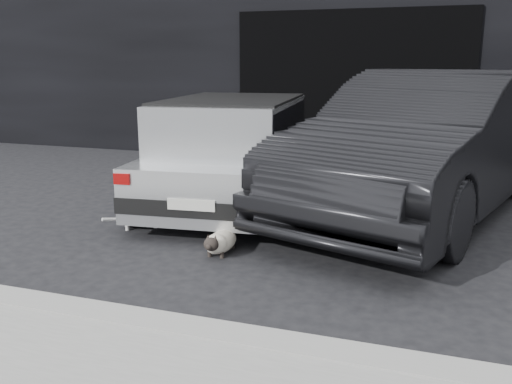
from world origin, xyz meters
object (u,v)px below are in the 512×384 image
(silver_hatchback, at_px, (236,147))
(cat_white, at_px, (144,212))
(second_car, at_px, (427,143))
(cat_siamese, at_px, (220,242))

(silver_hatchback, xyz_separation_m, cat_white, (-0.59, -1.28, -0.55))
(second_car, relative_size, cat_siamese, 6.91)
(silver_hatchback, bearing_deg, cat_white, -120.70)
(second_car, relative_size, cat_white, 8.08)
(silver_hatchback, height_order, cat_white, silver_hatchback)
(cat_siamese, distance_m, cat_white, 1.21)
(silver_hatchback, height_order, cat_siamese, silver_hatchback)
(second_car, distance_m, cat_white, 3.31)
(second_car, xyz_separation_m, cat_white, (-2.84, -1.58, -0.66))
(cat_siamese, bearing_deg, silver_hatchback, -74.84)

